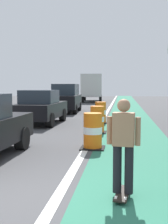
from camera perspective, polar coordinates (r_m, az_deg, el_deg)
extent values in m
plane|color=#424244|center=(5.27, -15.88, -16.29)|extent=(100.00, 100.00, 0.00)
cube|color=#286B51|center=(16.60, 8.88, -1.51)|extent=(2.50, 80.00, 0.01)
cube|color=silver|center=(16.63, 3.70, -1.45)|extent=(0.20, 80.00, 0.01)
cube|color=black|center=(5.24, 7.58, -15.47)|extent=(0.32, 0.82, 0.02)
cylinder|color=silver|center=(5.49, 7.12, -14.60)|extent=(0.05, 0.11, 0.11)
cylinder|color=silver|center=(5.48, 8.77, -14.69)|extent=(0.05, 0.11, 0.11)
cylinder|color=silver|center=(5.01, 6.26, -16.57)|extent=(0.05, 0.11, 0.11)
cylinder|color=silver|center=(4.99, 8.08, -16.68)|extent=(0.05, 0.11, 0.11)
cylinder|color=black|center=(5.12, 6.50, -10.98)|extent=(0.15, 0.15, 0.82)
cylinder|color=black|center=(5.09, 8.77, -11.08)|extent=(0.15, 0.15, 0.82)
cube|color=#9E7051|center=(4.96, 7.73, -3.35)|extent=(0.39, 0.27, 0.56)
cylinder|color=#9E7051|center=(5.00, 4.99, -3.58)|extent=(0.09, 0.09, 0.48)
cylinder|color=#9E7051|center=(4.94, 10.49, -3.75)|extent=(0.09, 0.09, 0.48)
sphere|color=#9E7051|center=(4.92, 7.78, 1.27)|extent=(0.22, 0.22, 0.22)
cylinder|color=black|center=(8.94, -12.03, -5.07)|extent=(0.29, 0.68, 0.68)
cube|color=black|center=(14.88, -8.41, 0.42)|extent=(1.93, 4.14, 0.72)
cube|color=#232D38|center=(14.60, -8.73, 3.00)|extent=(1.66, 1.76, 0.64)
cylinder|color=black|center=(16.37, -9.82, -0.44)|extent=(0.30, 0.69, 0.68)
cylinder|color=black|center=(15.92, -4.21, -0.53)|extent=(0.30, 0.69, 0.68)
cylinder|color=black|center=(13.99, -13.14, -1.43)|extent=(0.30, 0.69, 0.68)
cylinder|color=black|center=(13.47, -6.65, -1.58)|extent=(0.30, 0.69, 0.68)
cube|color=black|center=(21.25, -3.52, 2.11)|extent=(2.05, 4.68, 0.90)
cube|color=#232D38|center=(21.23, -3.54, 4.40)|extent=(1.75, 2.92, 0.80)
cylinder|color=black|center=(22.82, -5.03, 1.17)|extent=(0.31, 0.69, 0.68)
cylinder|color=black|center=(22.59, -0.93, 1.15)|extent=(0.31, 0.69, 0.68)
cylinder|color=black|center=(20.02, -6.44, 0.61)|extent=(0.31, 0.69, 0.68)
cylinder|color=black|center=(19.76, -1.77, 0.58)|extent=(0.31, 0.69, 0.68)
cylinder|color=orange|center=(8.92, 1.71, -5.58)|extent=(0.56, 0.56, 0.42)
cylinder|color=white|center=(8.86, 1.72, -3.58)|extent=(0.57, 0.57, 0.21)
cylinder|color=orange|center=(8.82, 1.72, -1.55)|extent=(0.56, 0.56, 0.42)
cube|color=black|center=(8.96, 1.71, -7.02)|extent=(0.73, 0.73, 0.04)
cylinder|color=orange|center=(11.90, 2.60, -2.88)|extent=(0.56, 0.56, 0.42)
cylinder|color=white|center=(11.86, 2.60, -1.37)|extent=(0.57, 0.57, 0.21)
cylinder|color=orange|center=(11.83, 2.61, 0.15)|extent=(0.56, 0.56, 0.42)
cube|color=black|center=(11.93, 2.59, -3.97)|extent=(0.73, 0.73, 0.04)
cylinder|color=orange|center=(14.99, 3.23, -1.22)|extent=(0.56, 0.56, 0.42)
cylinder|color=white|center=(14.96, 3.24, -0.02)|extent=(0.57, 0.57, 0.21)
cylinder|color=orange|center=(14.93, 3.24, 1.18)|extent=(0.56, 0.56, 0.42)
cube|color=black|center=(15.02, 3.22, -2.10)|extent=(0.73, 0.73, 0.04)
cube|color=beige|center=(34.68, 1.52, 5.25)|extent=(2.72, 5.76, 2.50)
cube|color=silver|center=(38.53, 1.68, 4.56)|extent=(2.34, 2.06, 2.10)
cylinder|color=black|center=(38.40, 0.13, 3.00)|extent=(0.37, 0.98, 0.96)
cylinder|color=black|center=(38.34, 3.21, 2.99)|extent=(0.37, 0.98, 0.96)
cylinder|color=black|center=(33.36, -0.32, 2.68)|extent=(0.37, 0.98, 0.96)
cylinder|color=black|center=(33.30, 3.22, 2.66)|extent=(0.37, 0.98, 0.96)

